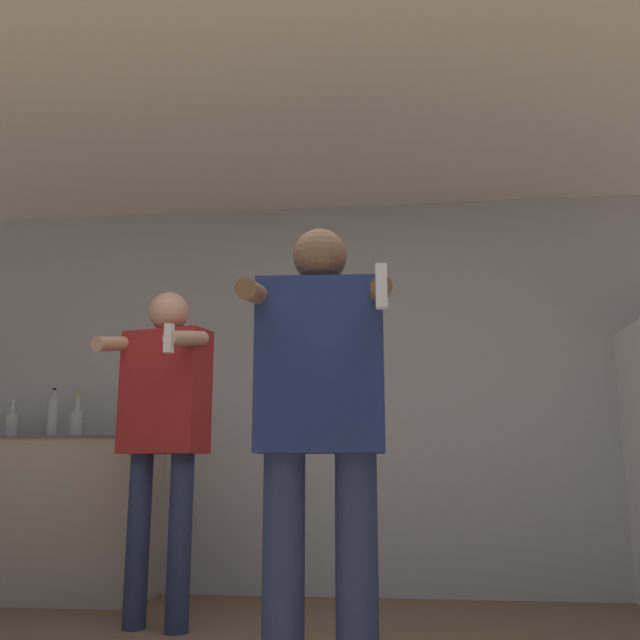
# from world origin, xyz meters

# --- Properties ---
(wall_back) EXTENTS (7.00, 0.06, 2.55)m
(wall_back) POSITION_xyz_m (0.00, 2.69, 1.27)
(wall_back) COLOR #B2B7BC
(wall_back) RESTS_ON ground_plane
(ceiling_slab) EXTENTS (7.00, 3.18, 0.05)m
(ceiling_slab) POSITION_xyz_m (0.00, 1.33, 2.57)
(ceiling_slab) COLOR silver
(ceiling_slab) RESTS_ON wall_back
(counter) EXTENTS (1.56, 0.58, 0.97)m
(counter) POSITION_xyz_m (-1.93, 2.39, 0.48)
(counter) COLOR #BCB29E
(counter) RESTS_ON ground_plane
(bottle_green_wine) EXTENTS (0.08, 0.08, 0.29)m
(bottle_green_wine) POSITION_xyz_m (-1.66, 2.38, 1.07)
(bottle_green_wine) COLOR silver
(bottle_green_wine) RESTS_ON counter
(bottle_amber_bourbon) EXTENTS (0.07, 0.07, 0.32)m
(bottle_amber_bourbon) POSITION_xyz_m (-1.82, 2.38, 1.10)
(bottle_amber_bourbon) COLOR silver
(bottle_amber_bourbon) RESTS_ON counter
(bottle_short_whiskey) EXTENTS (0.08, 0.08, 0.24)m
(bottle_short_whiskey) POSITION_xyz_m (-2.10, 2.38, 1.05)
(bottle_short_whiskey) COLOR silver
(bottle_short_whiskey) RESTS_ON counter
(person_woman_foreground) EXTENTS (0.52, 0.49, 1.64)m
(person_woman_foreground) POSITION_xyz_m (0.10, 0.53, 0.93)
(person_woman_foreground) COLOR navy
(person_woman_foreground) RESTS_ON ground_plane
(person_man_side) EXTENTS (0.56, 0.53, 1.70)m
(person_man_side) POSITION_xyz_m (-0.83, 1.61, 1.03)
(person_man_side) COLOR navy
(person_man_side) RESTS_ON ground_plane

